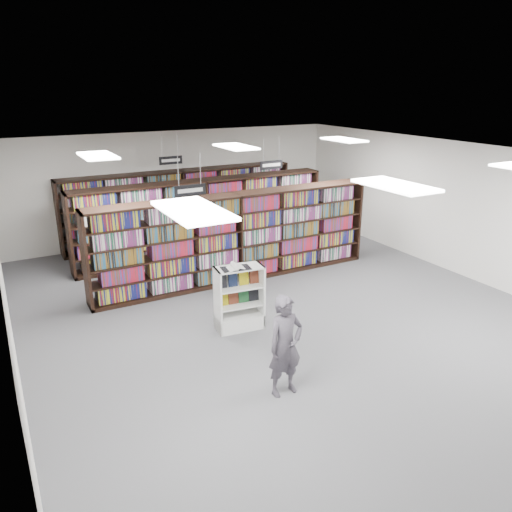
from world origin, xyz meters
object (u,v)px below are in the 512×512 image
endcap_display (239,306)px  bookshelf_row_near (237,238)px  open_book (235,267)px  shopper (285,346)px

endcap_display → bookshelf_row_near: bearing=70.6°
bookshelf_row_near → open_book: bearing=-117.0°
endcap_display → shopper: shopper is taller
endcap_display → open_book: open_book is taller
bookshelf_row_near → shopper: (-1.45, -4.53, -0.25)m
open_book → shopper: shopper is taller
endcap_display → shopper: (-0.35, -2.26, 0.36)m
bookshelf_row_near → shopper: bearing=-107.7°
open_book → shopper: (-0.25, -2.17, -0.50)m
endcap_display → shopper: bearing=-92.5°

